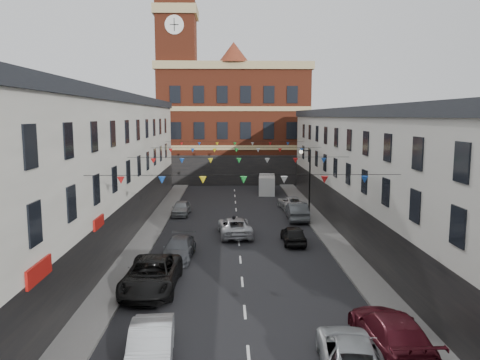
{
  "coord_description": "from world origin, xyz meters",
  "views": [
    {
      "loc": [
        -0.75,
        -28.74,
        9.07
      ],
      "look_at": [
        0.21,
        9.32,
        3.85
      ],
      "focal_mm": 35.0,
      "sensor_mm": 36.0,
      "label": 1
    }
  ],
  "objects": [
    {
      "name": "pavement_right",
      "position": [
        6.9,
        2.0,
        0.07
      ],
      "size": [
        1.8,
        64.0,
        0.15
      ],
      "primitive_type": "cube",
      "color": "#605E5B",
      "rests_on": "ground"
    },
    {
      "name": "car_right_b",
      "position": [
        3.6,
        -13.25,
        0.69
      ],
      "size": [
        2.92,
        5.24,
        1.39
      ],
      "primitive_type": "imported",
      "rotation": [
        0.0,
        0.0,
        3.01
      ],
      "color": "#9EA2A6",
      "rests_on": "ground"
    },
    {
      "name": "car_left_d",
      "position": [
        -3.94,
        0.35,
        0.66
      ],
      "size": [
        2.13,
        4.67,
        1.32
      ],
      "primitive_type": "imported",
      "rotation": [
        0.0,
        0.0,
        -0.06
      ],
      "color": "#3D4045",
      "rests_on": "ground"
    },
    {
      "name": "pavement_left",
      "position": [
        -6.9,
        2.0,
        0.07
      ],
      "size": [
        1.8,
        64.0,
        0.15
      ],
      "primitive_type": "cube",
      "color": "#605E5B",
      "rests_on": "ground"
    },
    {
      "name": "terrace_right",
      "position": [
        11.78,
        1.0,
        4.85
      ],
      "size": [
        8.4,
        56.0,
        9.7
      ],
      "color": "beige",
      "rests_on": "ground"
    },
    {
      "name": "car_right_c",
      "position": [
        5.5,
        -11.85,
        0.8
      ],
      "size": [
        2.27,
        5.51,
        1.59
      ],
      "primitive_type": "imported",
      "rotation": [
        0.0,
        0.0,
        3.15
      ],
      "color": "#4F0F1A",
      "rests_on": "ground"
    },
    {
      "name": "civic_building",
      "position": [
        0.0,
        37.95,
        8.14
      ],
      "size": [
        20.6,
        13.3,
        18.5
      ],
      "color": "maroon",
      "rests_on": "ground"
    },
    {
      "name": "car_left_e",
      "position": [
        -5.1,
        13.73,
        0.65
      ],
      "size": [
        1.65,
        3.87,
        1.31
      ],
      "primitive_type": "imported",
      "rotation": [
        0.0,
        0.0,
        -0.03
      ],
      "color": "gray",
      "rests_on": "ground"
    },
    {
      "name": "car_left_b",
      "position": [
        -3.6,
        -12.62,
        0.74
      ],
      "size": [
        1.91,
        4.58,
        1.47
      ],
      "primitive_type": "imported",
      "rotation": [
        0.0,
        0.0,
        0.08
      ],
      "color": "#BABDC2",
      "rests_on": "ground"
    },
    {
      "name": "pedestrian",
      "position": [
        -0.35,
        5.55,
        0.83
      ],
      "size": [
        0.68,
        0.53,
        1.66
      ],
      "primitive_type": "imported",
      "rotation": [
        0.0,
        0.0,
        -0.24
      ],
      "color": "black",
      "rests_on": "ground"
    },
    {
      "name": "moving_car",
      "position": [
        -0.27,
        6.1,
        0.71
      ],
      "size": [
        2.77,
        5.29,
        1.42
      ],
      "primitive_type": "imported",
      "rotation": [
        0.0,
        0.0,
        3.22
      ],
      "color": "#B1B3B9",
      "rests_on": "ground"
    },
    {
      "name": "car_right_f",
      "position": [
        5.42,
        16.31,
        0.64
      ],
      "size": [
        2.61,
        4.81,
        1.28
      ],
      "primitive_type": "imported",
      "rotation": [
        0.0,
        0.0,
        3.25
      ],
      "color": "#AFB2B4",
      "rests_on": "ground"
    },
    {
      "name": "white_van",
      "position": [
        3.8,
        25.7,
        1.05
      ],
      "size": [
        2.21,
        4.87,
        2.09
      ],
      "primitive_type": "cube",
      "rotation": [
        0.0,
        0.0,
        -0.08
      ],
      "color": "beige",
      "rests_on": "ground"
    },
    {
      "name": "ground",
      "position": [
        0.0,
        0.0,
        0.0
      ],
      "size": [
        160.0,
        160.0,
        0.0
      ],
      "primitive_type": "plane",
      "color": "black",
      "rests_on": "ground"
    },
    {
      "name": "car_right_e",
      "position": [
        5.27,
        11.34,
        0.78
      ],
      "size": [
        1.77,
        4.78,
        1.56
      ],
      "primitive_type": "imported",
      "rotation": [
        0.0,
        0.0,
        3.12
      ],
      "color": "#43474A",
      "rests_on": "ground"
    },
    {
      "name": "clock_tower",
      "position": [
        -7.5,
        35.0,
        14.93
      ],
      "size": [
        5.6,
        5.6,
        30.0
      ],
      "color": "maroon",
      "rests_on": "ground"
    },
    {
      "name": "car_right_d",
      "position": [
        3.89,
        3.7,
        0.66
      ],
      "size": [
        1.56,
        3.88,
        1.32
      ],
      "primitive_type": "imported",
      "rotation": [
        0.0,
        0.0,
        3.14
      ],
      "color": "black",
      "rests_on": "ground"
    },
    {
      "name": "street_lamp",
      "position": [
        6.55,
        14.0,
        3.9
      ],
      "size": [
        1.1,
        0.36,
        6.0
      ],
      "color": "black",
      "rests_on": "ground"
    },
    {
      "name": "distant_hill",
      "position": [
        -4.0,
        62.0,
        5.0
      ],
      "size": [
        40.0,
        14.0,
        10.0
      ],
      "primitive_type": "cube",
      "color": "#2E4821",
      "rests_on": "ground"
    },
    {
      "name": "car_left_c",
      "position": [
        -4.79,
        -5.06,
        0.82
      ],
      "size": [
        2.82,
        5.92,
        1.63
      ],
      "primitive_type": "imported",
      "rotation": [
        0.0,
        0.0,
        -0.02
      ],
      "color": "black",
      "rests_on": "ground"
    },
    {
      "name": "terrace_left",
      "position": [
        -11.78,
        1.0,
        5.35
      ],
      "size": [
        8.4,
        56.0,
        10.7
      ],
      "color": "beige",
      "rests_on": "ground"
    }
  ]
}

